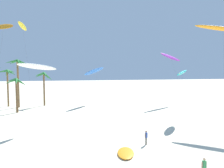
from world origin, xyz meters
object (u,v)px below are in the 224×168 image
(flying_kite_3, at_px, (182,73))
(flying_kite_4, at_px, (95,71))
(flying_kite_7, at_px, (39,67))
(palm_tree_1, at_px, (7,76))
(flying_kite_0, at_px, (23,26))
(grounded_kite_0, at_px, (126,153))
(palm_tree_3, at_px, (16,85))
(palm_tree_4, at_px, (44,79))
(person_near_left, at_px, (146,137))
(flying_kite_6, at_px, (4,27))
(person_near_right, at_px, (204,167))
(palm_tree_2, at_px, (18,70))
(flying_kite_2, at_px, (223,29))
(flying_kite_5, at_px, (171,57))

(flying_kite_3, height_order, flying_kite_4, flying_kite_4)
(flying_kite_4, xyz_separation_m, flying_kite_7, (-9.90, -21.04, 0.85))
(palm_tree_1, relative_size, flying_kite_0, 0.44)
(flying_kite_7, distance_m, grounded_kite_0, 16.55)
(grounded_kite_0, bearing_deg, flying_kite_3, 43.19)
(palm_tree_3, height_order, flying_kite_0, flying_kite_0)
(palm_tree_4, height_order, flying_kite_7, flying_kite_7)
(person_near_left, bearing_deg, flying_kite_4, 95.73)
(flying_kite_6, xyz_separation_m, person_near_right, (25.78, -39.38, -17.60))
(flying_kite_3, height_order, person_near_right, flying_kite_3)
(flying_kite_0, height_order, flying_kite_4, flying_kite_0)
(palm_tree_1, distance_m, palm_tree_4, 8.10)
(grounded_kite_0, relative_size, person_near_right, 2.06)
(flying_kite_4, xyz_separation_m, person_near_right, (4.84, -36.84, -7.20))
(palm_tree_2, height_order, person_near_right, palm_tree_2)
(palm_tree_3, bearing_deg, flying_kite_0, 92.76)
(palm_tree_2, relative_size, flying_kite_2, 0.66)
(palm_tree_1, distance_m, flying_kite_3, 37.99)
(palm_tree_3, relative_size, flying_kite_0, 0.35)
(flying_kite_4, distance_m, flying_kite_5, 19.21)
(palm_tree_2, xyz_separation_m, flying_kite_2, (35.19, -20.56, 6.45))
(flying_kite_2, height_order, flying_kite_5, flying_kite_2)
(flying_kite_3, height_order, person_near_left, flying_kite_3)
(palm_tree_1, bearing_deg, flying_kite_0, 27.12)
(flying_kite_2, relative_size, flying_kite_6, 0.84)
(person_near_right, bearing_deg, flying_kite_2, 49.20)
(flying_kite_2, distance_m, flying_kite_4, 28.96)
(flying_kite_3, distance_m, flying_kite_5, 18.27)
(palm_tree_3, relative_size, flying_kite_7, 0.71)
(palm_tree_2, distance_m, flying_kite_6, 11.29)
(flying_kite_5, relative_size, person_near_left, 7.81)
(flying_kite_0, xyz_separation_m, flying_kite_6, (-4.22, 0.44, -0.14))
(flying_kite_6, height_order, grounded_kite_0, flying_kite_6)
(flying_kite_2, xyz_separation_m, person_near_right, (-13.02, -15.09, -14.02))
(palm_tree_2, bearing_deg, flying_kite_4, 3.93)
(palm_tree_3, bearing_deg, flying_kite_7, -65.29)
(flying_kite_5, distance_m, flying_kite_7, 34.35)
(palm_tree_3, height_order, flying_kite_4, flying_kite_4)
(palm_tree_3, height_order, flying_kite_2, flying_kite_2)
(flying_kite_3, bearing_deg, flying_kite_6, 147.11)
(flying_kite_6, bearing_deg, palm_tree_4, -16.14)
(palm_tree_3, height_order, person_near_right, palm_tree_3)
(palm_tree_2, xyz_separation_m, palm_tree_4, (5.40, 1.12, -2.14))
(person_near_left, bearing_deg, grounded_kite_0, -143.60)
(flying_kite_4, height_order, grounded_kite_0, flying_kite_4)
(flying_kite_4, bearing_deg, palm_tree_2, -176.07)
(palm_tree_2, xyz_separation_m, flying_kite_4, (17.33, 1.19, -0.36))
(flying_kite_3, xyz_separation_m, grounded_kite_0, (-12.67, -11.89, -7.94))
(palm_tree_1, height_order, person_near_right, palm_tree_1)
(palm_tree_4, relative_size, person_near_right, 4.67)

